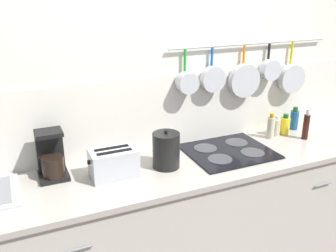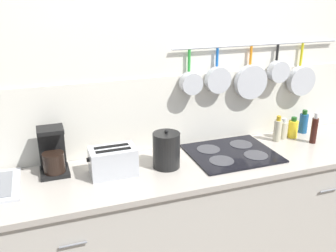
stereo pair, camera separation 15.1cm
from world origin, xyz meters
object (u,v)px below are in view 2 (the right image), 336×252
at_px(toaster, 113,161).
at_px(bottle_vinegar, 283,130).
at_px(bottle_olive_oil, 293,128).
at_px(bottle_cooking_wine, 303,123).
at_px(coffee_maker, 53,154).
at_px(bottle_hot_sauce, 278,130).
at_px(bottle_dish_soap, 314,130).
at_px(kettle, 166,150).

xyz_separation_m(toaster, bottle_vinegar, (1.28, 0.14, -0.02)).
bearing_deg(toaster, bottle_olive_oil, 5.63).
bearing_deg(bottle_vinegar, bottle_cooking_wine, 12.65).
bearing_deg(bottle_olive_oil, bottle_vinegar, 175.39).
bearing_deg(toaster, coffee_maker, 156.26).
height_order(bottle_hot_sauce, bottle_dish_soap, bottle_dish_soap).
xyz_separation_m(bottle_vinegar, bottle_cooking_wine, (0.22, 0.05, 0.01)).
bearing_deg(kettle, bottle_olive_oil, 7.94).
relative_size(toaster, bottle_dish_soap, 1.27).
relative_size(toaster, bottle_olive_oil, 1.84).
xyz_separation_m(bottle_olive_oil, bottle_dish_soap, (0.07, -0.14, 0.03)).
bearing_deg(bottle_olive_oil, bottle_cooking_wine, 21.92).
relative_size(toaster, kettle, 1.17).
bearing_deg(bottle_hot_sauce, coffee_maker, 178.79).
distance_m(bottle_hot_sauce, bottle_cooking_wine, 0.30).
bearing_deg(bottle_olive_oil, toaster, -174.37).
relative_size(bottle_olive_oil, bottle_dish_soap, 0.69).
height_order(bottle_hot_sauce, bottle_vinegar, bottle_hot_sauce).
height_order(bottle_vinegar, bottle_dish_soap, bottle_dish_soap).
bearing_deg(bottle_cooking_wine, kettle, -170.35).
bearing_deg(bottle_hot_sauce, bottle_cooking_wine, 15.17).
height_order(coffee_maker, toaster, coffee_maker).
distance_m(coffee_maker, bottle_dish_soap, 1.77).
bearing_deg(bottle_olive_oil, coffee_maker, 179.68).
relative_size(coffee_maker, kettle, 1.16).
distance_m(kettle, bottle_hot_sauce, 0.89).
distance_m(bottle_vinegar, bottle_cooking_wine, 0.22).
bearing_deg(bottle_vinegar, bottle_olive_oil, -4.61).
xyz_separation_m(bottle_hot_sauce, bottle_dish_soap, (0.22, -0.12, 0.02)).
bearing_deg(bottle_cooking_wine, toaster, -172.81).
bearing_deg(bottle_dish_soap, kettle, -179.72).
relative_size(coffee_maker, bottle_vinegar, 1.86).
height_order(kettle, bottle_olive_oil, kettle).
height_order(coffee_maker, bottle_olive_oil, coffee_maker).
xyz_separation_m(kettle, bottle_dish_soap, (1.11, 0.01, -0.01)).
bearing_deg(toaster, bottle_dish_soap, -0.19).
bearing_deg(bottle_dish_soap, bottle_hot_sauce, 152.21).
bearing_deg(toaster, kettle, -1.77).
bearing_deg(bottle_hot_sauce, kettle, -172.19).
height_order(coffee_maker, bottle_cooking_wine, coffee_maker).
xyz_separation_m(bottle_hot_sauce, bottle_cooking_wine, (0.29, 0.08, -0.01)).
xyz_separation_m(kettle, bottle_hot_sauce, (0.88, 0.12, -0.03)).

